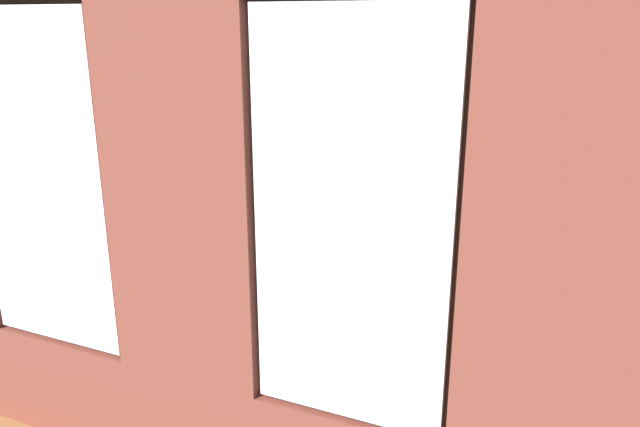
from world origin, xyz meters
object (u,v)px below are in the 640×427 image
media_console (101,265)px  potted_plant_between_couches (327,361)px  coffee_table (331,264)px  papasan_chair (406,227)px  remote_gray (337,264)px  potted_plant_mid_room_small (449,271)px  couch_by_window (153,348)px  potted_plant_corner_far_left (639,418)px  table_plant_small (331,249)px  potted_plant_by_left_couch (557,272)px  couch_left (600,354)px  tv_flatscreen (95,207)px  candle_jar (318,247)px  cup_ceramic (284,252)px  potted_plant_corner_near_left (623,237)px

media_console → potted_plant_between_couches: bearing=158.0°
coffee_table → papasan_chair: 1.32m
remote_gray → potted_plant_mid_room_small: bearing=-53.7°
couch_by_window → potted_plant_corner_far_left: size_ratio=1.46×
papasan_chair → remote_gray: bearing=79.8°
coffee_table → table_plant_small: (0.00, -0.00, 0.15)m
media_console → potted_plant_by_left_couch: potted_plant_by_left_couch is taller
coffee_table → couch_left: bearing=164.5°
remote_gray → tv_flatscreen: 2.51m
candle_jar → papasan_chair: (-0.55, -1.17, -0.07)m
potted_plant_mid_room_small → potted_plant_between_couches: bearing=82.3°
cup_ceramic → remote_gray: cup_ceramic is taller
potted_plant_by_left_couch → potted_plant_mid_room_small: 0.99m
media_console → cup_ceramic: bearing=-164.3°
papasan_chair → potted_plant_corner_far_left: potted_plant_corner_far_left is taller
table_plant_small → remote_gray: (-0.11, 0.12, -0.09)m
cup_ceramic → tv_flatscreen: bearing=15.6°
coffee_table → potted_plant_mid_room_small: potted_plant_mid_room_small is taller
coffee_table → potted_plant_mid_room_small: size_ratio=2.58×
coffee_table → potted_plant_by_left_couch: 2.11m
couch_by_window → remote_gray: couch_by_window is taller
coffee_table → tv_flatscreen: 2.44m
coffee_table → candle_jar: size_ratio=13.08×
couch_left → media_console: 4.72m
coffee_table → papasan_chair: papasan_chair is taller
couch_left → potted_plant_corner_far_left: 1.44m
candle_jar → cup_ceramic: bearing=40.6°
cup_ceramic → potted_plant_corner_near_left: 3.44m
candle_jar → potted_plant_mid_room_small: 1.29m
cup_ceramic → candle_jar: candle_jar is taller
potted_plant_between_couches → potted_plant_by_left_couch: bearing=-116.1°
papasan_chair → potted_plant_between_couches: (-0.41, 3.16, 0.11)m
remote_gray → media_console: media_console is taller
couch_left → coffee_table: size_ratio=1.14×
media_console → tv_flatscreen: (0.00, -0.00, 0.62)m
couch_left → potted_plant_between_couches: bearing=-54.0°
potted_plant_corner_far_left → couch_by_window: bearing=-2.0°
remote_gray → potted_plant_by_left_couch: bearing=-56.2°
tv_flatscreen → potted_plant_mid_room_small: bearing=-164.3°
coffee_table → table_plant_small: table_plant_small is taller
table_plant_small → papasan_chair: bearing=-106.0°
couch_left → potted_plant_between_couches: potted_plant_between_couches is taller
potted_plant_corner_near_left → candle_jar: bearing=27.1°
couch_left → media_console: bearing=-90.9°
candle_jar → tv_flatscreen: 2.27m
potted_plant_by_left_couch → potted_plant_corner_near_left: bearing=-122.2°
couch_left → potted_plant_corner_far_left: bearing=5.7°
couch_left → potted_plant_corner_far_left: (-0.15, 1.38, 0.39)m
potted_plant_between_couches → potted_plant_corner_near_left: potted_plant_corner_near_left is taller
couch_left → cup_ceramic: bearing=-101.4°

